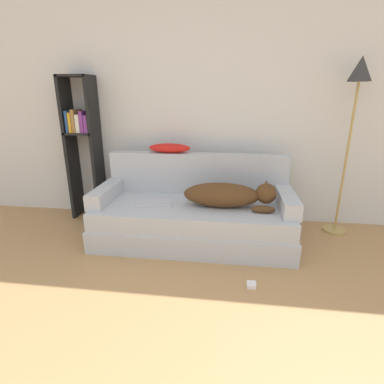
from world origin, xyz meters
The scene contains 11 objects.
wall_back centered at (0.00, 2.85, 1.35)m, with size 7.66×0.06×2.70m.
couch centered at (0.01, 2.19, 0.19)m, with size 1.89×0.84×0.38m.
couch_backrest centered at (0.01, 2.54, 0.59)m, with size 1.85×0.15×0.42m.
couch_arm_left centered at (-0.86, 2.19, 0.46)m, with size 0.15×0.65×0.14m.
couch_arm_right centered at (0.87, 2.19, 0.46)m, with size 0.15×0.65×0.14m.
dog centered at (0.34, 2.15, 0.50)m, with size 0.85×0.27×0.26m.
laptop centered at (-0.37, 2.14, 0.39)m, with size 0.37×0.27×0.02m.
throw_pillow centered at (-0.29, 2.56, 0.85)m, with size 0.44×0.17×0.10m.
bookshelf centered at (-1.30, 2.66, 0.90)m, with size 0.34×0.26×1.58m.
floor_lamp centered at (1.47, 2.58, 1.36)m, with size 0.24×0.24×1.72m.
power_adapter centered at (0.54, 1.48, 0.02)m, with size 0.07×0.07×0.03m.
Camera 1 is at (0.34, -0.49, 1.40)m, focal length 28.00 mm.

